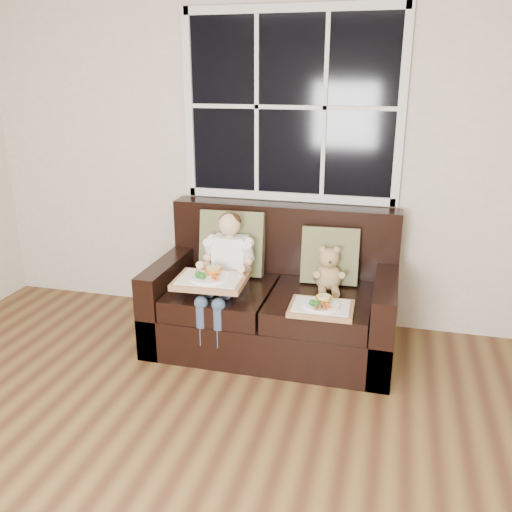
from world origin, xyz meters
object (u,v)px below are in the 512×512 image
(child, at_px, (226,263))
(teddy_bear, at_px, (328,272))
(loveseat, at_px, (274,303))
(tray_left, at_px, (210,280))
(tray_right, at_px, (321,307))

(child, bearing_deg, teddy_bear, 9.68)
(loveseat, xyz_separation_m, tray_left, (-0.37, -0.33, 0.27))
(child, height_order, teddy_bear, child)
(loveseat, relative_size, child, 2.16)
(child, relative_size, tray_left, 1.63)
(tray_left, distance_m, tray_right, 0.76)
(loveseat, height_order, teddy_bear, loveseat)
(tray_left, bearing_deg, loveseat, 39.32)
(tray_left, height_order, tray_right, tray_left)
(teddy_bear, xyz_separation_m, tray_left, (-0.74, -0.34, -0.00))
(loveseat, distance_m, tray_right, 0.56)
(child, distance_m, tray_left, 0.23)
(loveseat, bearing_deg, tray_right, -43.39)
(teddy_bear, bearing_deg, loveseat, 169.48)
(loveseat, xyz_separation_m, teddy_bear, (0.38, 0.00, 0.27))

